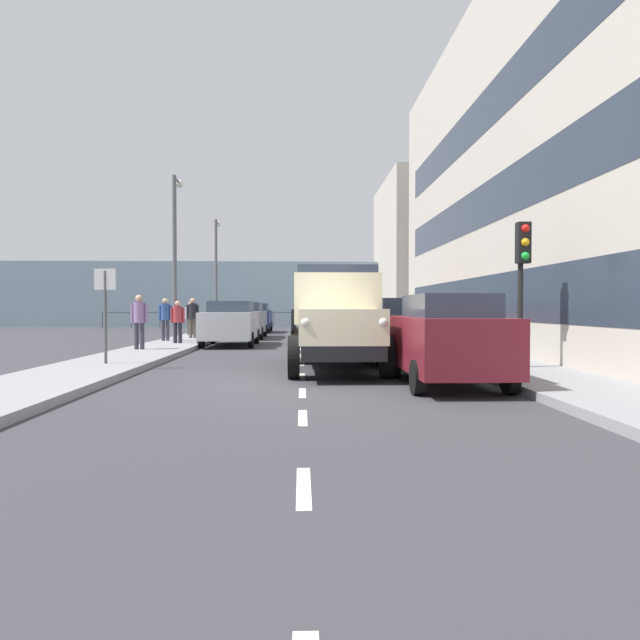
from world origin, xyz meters
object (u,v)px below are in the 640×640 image
(pedestrian_couple_a, at_px, (165,316))
(lamp_post_promenade, at_px, (176,243))
(pedestrian_by_lamp, at_px, (190,315))
(lamp_post_far, at_px, (216,265))
(car_black_kerbside_1, at_px, (401,329))
(street_sign, at_px, (105,299))
(car_maroon_kerbside_near, at_px, (446,338))
(car_red_kerbside_2, at_px, (373,323))
(pedestrian_with_bag, at_px, (193,315))
(car_navy_oppositeside_2, at_px, (255,317))
(pedestrian_in_dark_coat, at_px, (139,317))
(car_grey_oppositeside_1, at_px, (245,320))
(truck_vintage_cream, at_px, (336,321))
(car_silver_oppositeside_0, at_px, (231,323))
(pedestrian_near_railing, at_px, (178,318))
(traffic_light_near, at_px, (522,262))

(pedestrian_couple_a, relative_size, lamp_post_promenade, 0.27)
(pedestrian_by_lamp, bearing_deg, lamp_post_far, -95.74)
(car_black_kerbside_1, distance_m, street_sign, 7.67)
(car_maroon_kerbside_near, xyz_separation_m, pedestrian_couple_a, (8.18, -12.23, 0.25))
(car_red_kerbside_2, distance_m, pedestrian_with_bag, 8.11)
(car_navy_oppositeside_2, bearing_deg, street_sign, 84.48)
(pedestrian_in_dark_coat, bearing_deg, lamp_post_far, -90.96)
(pedestrian_in_dark_coat, relative_size, lamp_post_promenade, 0.27)
(car_grey_oppositeside_1, height_order, pedestrian_in_dark_coat, pedestrian_in_dark_coat)
(pedestrian_by_lamp, relative_size, lamp_post_promenade, 0.25)
(car_black_kerbside_1, relative_size, pedestrian_with_bag, 2.65)
(pedestrian_by_lamp, height_order, street_sign, street_sign)
(pedestrian_with_bag, bearing_deg, car_maroon_kerbside_near, 117.70)
(car_navy_oppositeside_2, distance_m, lamp_post_far, 3.81)
(car_navy_oppositeside_2, xyz_separation_m, pedestrian_with_bag, (2.01, 8.74, 0.27))
(truck_vintage_cream, bearing_deg, car_black_kerbside_1, -128.45)
(car_grey_oppositeside_1, height_order, street_sign, street_sign)
(pedestrian_couple_a, distance_m, pedestrian_with_bag, 2.13)
(car_grey_oppositeside_1, bearing_deg, car_silver_oppositeside_0, 90.00)
(car_silver_oppositeside_0, xyz_separation_m, lamp_post_far, (2.19, -11.09, 3.06))
(car_black_kerbside_1, relative_size, car_navy_oppositeside_2, 1.15)
(truck_vintage_cream, distance_m, pedestrian_in_dark_coat, 7.87)
(car_silver_oppositeside_0, distance_m, car_grey_oppositeside_1, 5.44)
(car_maroon_kerbside_near, relative_size, pedestrian_near_railing, 2.45)
(pedestrian_couple_a, bearing_deg, lamp_post_far, -93.01)
(pedestrian_in_dark_coat, xyz_separation_m, lamp_post_far, (-0.25, -14.85, 2.79))
(pedestrian_couple_a, bearing_deg, pedestrian_near_railing, 118.20)
(pedestrian_near_railing, bearing_deg, car_navy_oppositeside_2, -98.79)
(car_grey_oppositeside_1, bearing_deg, traffic_light_near, 116.81)
(car_silver_oppositeside_0, bearing_deg, lamp_post_promenade, -3.30)
(traffic_light_near, distance_m, lamp_post_far, 22.91)
(car_grey_oppositeside_1, bearing_deg, car_red_kerbside_2, 133.91)
(pedestrian_in_dark_coat, height_order, pedestrian_by_lamp, pedestrian_in_dark_coat)
(car_navy_oppositeside_2, bearing_deg, car_red_kerbside_2, 114.66)
(pedestrian_couple_a, xyz_separation_m, lamp_post_promenade, (-0.60, 0.79, 2.81))
(pedestrian_near_railing, relative_size, pedestrian_by_lamp, 0.98)
(car_black_kerbside_1, bearing_deg, lamp_post_far, -66.47)
(pedestrian_with_bag, bearing_deg, car_navy_oppositeside_2, -102.97)
(car_red_kerbside_2, bearing_deg, lamp_post_far, -55.95)
(lamp_post_far, bearing_deg, pedestrian_near_railing, 91.41)
(car_navy_oppositeside_2, xyz_separation_m, pedestrian_near_railing, (1.90, 12.28, 0.18))
(pedestrian_by_lamp, bearing_deg, car_grey_oppositeside_1, 169.61)
(truck_vintage_cream, relative_size, street_sign, 2.51)
(truck_vintage_cream, distance_m, pedestrian_couple_a, 11.64)
(car_maroon_kerbside_near, xyz_separation_m, traffic_light_near, (-2.13, -1.74, 1.58))
(street_sign, bearing_deg, car_red_kerbside_2, -132.35)
(traffic_light_near, bearing_deg, pedestrian_couple_a, -45.50)
(pedestrian_couple_a, relative_size, pedestrian_by_lamp, 1.06)
(pedestrian_with_bag, bearing_deg, pedestrian_near_railing, 91.85)
(lamp_post_far, bearing_deg, car_red_kerbside_2, 124.05)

